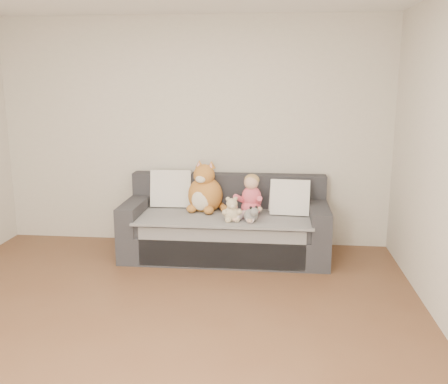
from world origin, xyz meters
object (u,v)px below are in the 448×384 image
object	(u,v)px
toddler	(250,199)
plush_cat	(205,192)
sippy_cup	(235,212)
teddy_bear	(232,211)
sofa	(226,227)

from	to	relation	value
toddler	plush_cat	bearing A→B (deg)	175.11
sippy_cup	toddler	bearing A→B (deg)	29.77
teddy_bear	sofa	bearing A→B (deg)	92.73
toddler	teddy_bear	bearing A→B (deg)	-114.52
sofa	toddler	world-z (taller)	toddler
sofa	teddy_bear	distance (m)	0.43
toddler	sippy_cup	distance (m)	0.22
sippy_cup	plush_cat	bearing A→B (deg)	144.10
teddy_bear	sippy_cup	world-z (taller)	teddy_bear
sofa	plush_cat	world-z (taller)	plush_cat
toddler	teddy_bear	size ratio (longest dim) A/B	1.78
sofa	toddler	xyz separation A→B (m)	(0.27, -0.09, 0.35)
toddler	plush_cat	xyz separation A→B (m)	(-0.51, 0.17, 0.03)
sofa	sippy_cup	bearing A→B (deg)	-57.47
plush_cat	sofa	bearing A→B (deg)	-3.40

